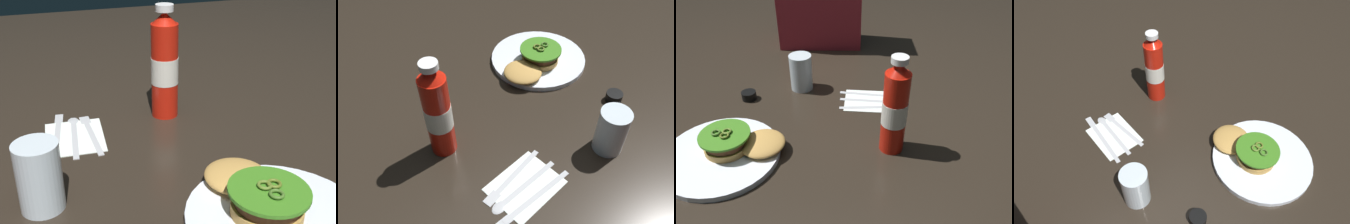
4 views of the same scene
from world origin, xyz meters
TOP-DOWN VIEW (x-y plane):
  - ground_plane at (0.00, 0.00)m, footprint 3.00×3.00m
  - dinner_plate at (-0.15, -0.15)m, footprint 0.29×0.29m
  - burger_sandwich at (-0.10, -0.14)m, footprint 0.21×0.12m
  - ketchup_bottle at (0.28, -0.11)m, footprint 0.06×0.06m
  - water_glass at (0.01, 0.18)m, footprint 0.07×0.07m
  - condiment_cup at (-0.14, 0.11)m, footprint 0.05×0.05m
  - napkin at (0.23, 0.10)m, footprint 0.16×0.13m
  - fork_utensil at (0.25, 0.07)m, footprint 0.18×0.02m
  - spoon_utensil at (0.26, 0.10)m, footprint 0.19×0.04m
  - butter_knife at (0.26, 0.14)m, footprint 0.21×0.04m

SIDE VIEW (x-z plane):
  - ground_plane at x=0.00m, z-range 0.00..0.00m
  - napkin at x=0.23m, z-range 0.00..0.00m
  - fork_utensil at x=0.25m, z-range 0.00..0.01m
  - spoon_utensil at x=0.26m, z-range 0.00..0.01m
  - butter_knife at x=0.26m, z-range 0.00..0.01m
  - dinner_plate at x=-0.15m, z-range 0.00..0.02m
  - condiment_cup at x=-0.14m, z-range 0.00..0.03m
  - burger_sandwich at x=-0.10m, z-range 0.01..0.06m
  - water_glass at x=0.01m, z-range 0.00..0.12m
  - ketchup_bottle at x=0.28m, z-range -0.01..0.25m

